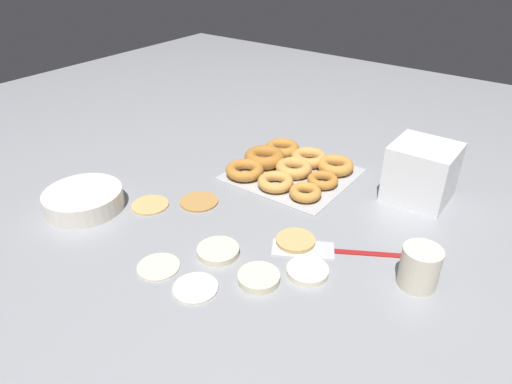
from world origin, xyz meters
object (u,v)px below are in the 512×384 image
object	(u,v)px
pancake_5	(195,287)
spatula	(318,250)
pancake_1	(295,241)
pancake_3	(259,278)
donut_tray	(289,167)
batter_bowl	(84,200)
pancake_6	(218,251)
paper_cup	(420,267)
pancake_7	(308,271)
container_stack	(421,172)
pancake_2	(199,201)
pancake_0	(158,266)
pancake_4	(150,204)

from	to	relation	value
pancake_5	spatula	xyz separation A→B (m)	(-0.13, -0.24, -0.00)
pancake_1	pancake_3	world-z (taller)	pancake_3
pancake_1	donut_tray	world-z (taller)	donut_tray
batter_bowl	pancake_6	bearing A→B (deg)	-171.65
paper_cup	spatula	distance (m)	0.21
pancake_7	container_stack	xyz separation A→B (m)	(-0.07, -0.42, 0.07)
pancake_2	pancake_7	size ratio (longest dim) A/B	1.13
pancake_7	spatula	distance (m)	0.08
container_stack	pancake_2	bearing A→B (deg)	38.93
pancake_5	paper_cup	bearing A→B (deg)	-141.74
spatula	pancake_0	bearing A→B (deg)	16.03
spatula	pancake_3	bearing A→B (deg)	43.20
pancake_5	pancake_7	world-z (taller)	pancake_7
pancake_4	spatula	distance (m)	0.44
donut_tray	spatula	bearing A→B (deg)	132.92
donut_tray	container_stack	size ratio (longest dim) A/B	2.10
pancake_5	container_stack	bearing A→B (deg)	-110.95
pancake_2	pancake_1	bearing A→B (deg)	179.96
pancake_5	paper_cup	world-z (taller)	paper_cup
pancake_7	donut_tray	world-z (taller)	donut_tray
donut_tray	batter_bowl	xyz separation A→B (m)	(0.30, 0.45, 0.01)
pancake_0	pancake_2	xyz separation A→B (m)	(0.10, -0.23, 0.00)
pancake_2	batter_bowl	distance (m)	0.28
pancake_1	spatula	distance (m)	0.05
pancake_3	container_stack	bearing A→B (deg)	-105.72
pancake_3	container_stack	xyz separation A→B (m)	(-0.14, -0.49, 0.06)
pancake_0	pancake_7	distance (m)	0.30
pancake_4	donut_tray	bearing A→B (deg)	-117.49
batter_bowl	container_stack	distance (m)	0.83
batter_bowl	pancake_7	bearing A→B (deg)	-168.64
pancake_3	pancake_4	xyz separation A→B (m)	(0.38, -0.06, -0.00)
pancake_2	pancake_4	distance (m)	0.12
pancake_4	container_stack	xyz separation A→B (m)	(-0.52, -0.43, 0.07)
paper_cup	spatula	bearing A→B (deg)	6.10
pancake_2	container_stack	world-z (taller)	container_stack
pancake_6	container_stack	bearing A→B (deg)	-118.36
pancake_0	pancake_7	bearing A→B (deg)	-147.28
batter_bowl	container_stack	size ratio (longest dim) A/B	1.26
pancake_3	pancake_4	bearing A→B (deg)	-9.38
pancake_4	pancake_6	size ratio (longest dim) A/B	1.02
pancake_1	paper_cup	size ratio (longest dim) A/B	1.03
batter_bowl	pancake_3	bearing A→B (deg)	-175.53
container_stack	paper_cup	xyz separation A→B (m)	(-0.11, 0.32, -0.03)
container_stack	pancake_4	bearing A→B (deg)	39.81
batter_bowl	spatula	xyz separation A→B (m)	(-0.55, -0.19, -0.02)
pancake_2	pancake_3	xyz separation A→B (m)	(-0.29, 0.15, 0.00)
batter_bowl	pancake_5	bearing A→B (deg)	172.93
donut_tray	container_stack	bearing A→B (deg)	-166.53
pancake_5	spatula	distance (m)	0.28
pancake_3	batter_bowl	distance (m)	0.50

